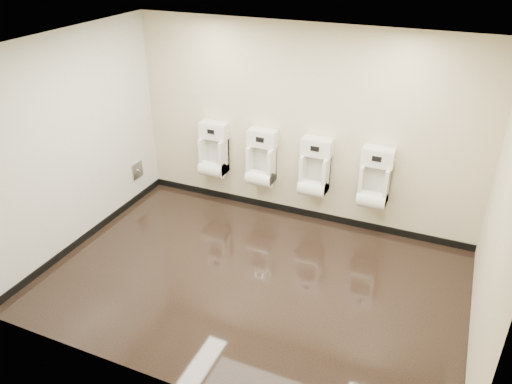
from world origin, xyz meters
TOP-DOWN VIEW (x-y plane):
  - ground at (0.00, 0.00)m, footprint 5.00×3.50m
  - ceiling at (0.00, 0.00)m, footprint 5.00×3.50m
  - back_wall at (0.00, 1.75)m, footprint 5.00×0.02m
  - front_wall at (0.00, -1.75)m, footprint 5.00×0.02m
  - left_wall at (-2.50, 0.00)m, footprint 0.02×3.50m
  - right_wall at (2.50, 0.00)m, footprint 0.02×3.50m
  - tile_overlay_left at (-2.50, 0.00)m, footprint 0.01×3.50m
  - skirting_back at (0.00, 1.74)m, footprint 5.00×0.02m
  - skirting_left at (-2.49, 0.00)m, footprint 0.02×3.50m
  - access_panel at (-2.48, 1.20)m, footprint 0.04×0.25m
  - urinal_0 at (-1.34, 1.61)m, footprint 0.44×0.33m
  - urinal_1 at (-0.56, 1.61)m, footprint 0.44×0.33m
  - urinal_2 at (0.25, 1.61)m, footprint 0.44×0.33m
  - urinal_3 at (1.09, 1.61)m, footprint 0.44×0.33m

SIDE VIEW (x-z plane):
  - ground at x=0.00m, z-range 0.00..0.00m
  - skirting_back at x=0.00m, z-range 0.00..0.10m
  - skirting_left at x=-2.49m, z-range 0.00..0.10m
  - access_panel at x=-2.48m, z-range 0.38..0.62m
  - urinal_0 at x=-1.34m, z-range 0.41..1.23m
  - urinal_1 at x=-0.56m, z-range 0.41..1.23m
  - urinal_2 at x=0.25m, z-range 0.41..1.23m
  - urinal_3 at x=1.09m, z-range 0.41..1.23m
  - back_wall at x=0.00m, z-range 0.00..2.80m
  - front_wall at x=0.00m, z-range 0.00..2.80m
  - left_wall at x=-2.50m, z-range 0.00..2.80m
  - right_wall at x=2.50m, z-range 0.00..2.80m
  - tile_overlay_left at x=-2.50m, z-range 0.00..2.80m
  - ceiling at x=0.00m, z-range 2.80..2.80m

